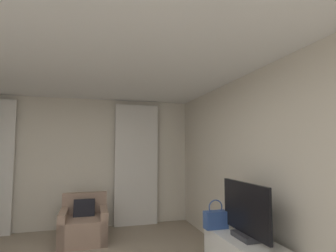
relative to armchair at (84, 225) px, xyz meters
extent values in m
cube|color=beige|center=(-0.36, 0.83, 1.03)|extent=(5.12, 0.06, 2.60)
cube|color=beige|center=(2.17, -2.20, 1.03)|extent=(0.06, 6.12, 2.60)
cube|color=white|center=(-0.36, -2.20, 2.36)|extent=(5.12, 6.12, 0.06)
cube|color=silver|center=(1.02, 0.70, 0.98)|extent=(0.90, 0.06, 2.50)
cube|color=#997A66|center=(0.00, -0.04, -0.07)|extent=(0.78, 0.80, 0.40)
cube|color=#997A66|center=(0.00, 0.29, 0.32)|extent=(0.78, 0.15, 0.37)
cube|color=#997A66|center=(0.33, -0.04, 0.00)|extent=(0.13, 0.79, 0.54)
cube|color=#997A66|center=(-0.33, -0.03, 0.00)|extent=(0.13, 0.79, 0.54)
cube|color=black|center=(0.00, 0.08, 0.24)|extent=(0.36, 0.20, 0.37)
cube|color=#333338|center=(1.82, -2.14, 0.31)|extent=(0.20, 0.36, 0.06)
cube|color=black|center=(1.82, -2.14, 0.63)|extent=(0.04, 0.91, 0.58)
cube|color=#335193|center=(1.67, -1.68, 0.39)|extent=(0.30, 0.14, 0.22)
torus|color=#335193|center=(1.67, -1.68, 0.55)|extent=(0.20, 0.02, 0.20)
camera|label=1|loc=(0.08, -4.94, 1.31)|focal=28.67mm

